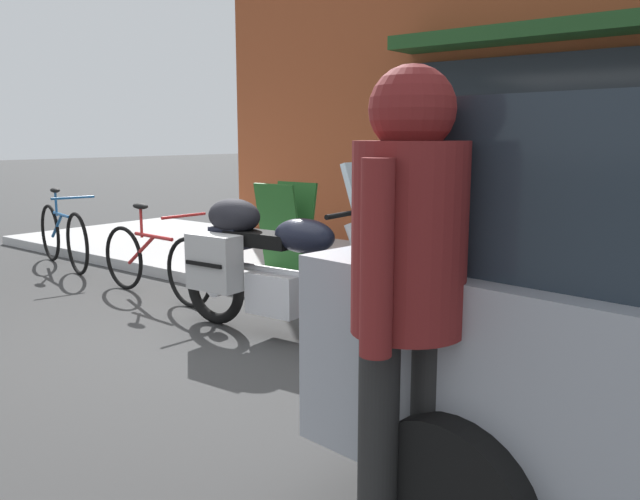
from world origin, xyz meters
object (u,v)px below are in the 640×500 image
second_bicycle_by_cafe (63,235)px  sandwich_board_sign (286,227)px  parked_bicycle (154,261)px  pedestrian_walking (408,270)px  touring_motorcycle (267,262)px

second_bicycle_by_cafe → sandwich_board_sign: bearing=22.7°
parked_bicycle → sandwich_board_sign: 1.46m
pedestrian_walking → second_bicycle_by_cafe: (-6.15, 2.23, -0.74)m
parked_bicycle → sandwich_board_sign: sandwich_board_sign is taller
touring_motorcycle → second_bicycle_by_cafe: bearing=173.0°
sandwich_board_sign → touring_motorcycle: bearing=-52.3°
parked_bicycle → sandwich_board_sign: size_ratio=1.84×
pedestrian_walking → sandwich_board_sign: 4.88m
touring_motorcycle → parked_bicycle: 1.76m
pedestrian_walking → second_bicycle_by_cafe: pedestrian_walking is taller
parked_bicycle → touring_motorcycle: bearing=-7.4°
touring_motorcycle → pedestrian_walking: size_ratio=1.17×
touring_motorcycle → parked_bicycle: (-1.73, 0.22, -0.24)m
sandwich_board_sign → second_bicycle_by_cafe: (-2.62, -1.10, -0.21)m
sandwich_board_sign → pedestrian_walking: bearing=-43.3°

